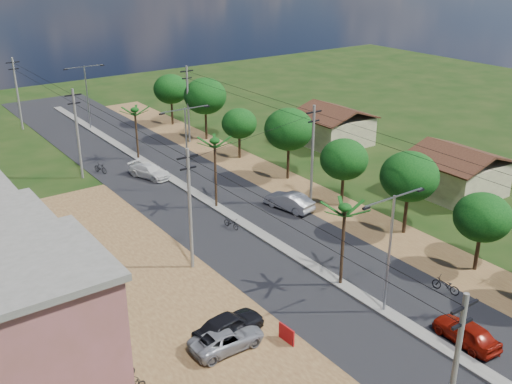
# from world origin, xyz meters

# --- Properties ---
(ground) EXTENTS (160.00, 160.00, 0.00)m
(ground) POSITION_xyz_m (0.00, 0.00, 0.00)
(ground) COLOR black
(ground) RESTS_ON ground
(road) EXTENTS (12.00, 110.00, 0.04)m
(road) POSITION_xyz_m (0.00, 15.00, 0.02)
(road) COLOR black
(road) RESTS_ON ground
(median) EXTENTS (1.00, 90.00, 0.18)m
(median) POSITION_xyz_m (0.00, 18.00, 0.09)
(median) COLOR #605E56
(median) RESTS_ON ground
(dirt_lot_west) EXTENTS (18.00, 46.00, 0.04)m
(dirt_lot_west) POSITION_xyz_m (-15.00, 8.00, 0.02)
(dirt_lot_west) COLOR brown
(dirt_lot_west) RESTS_ON ground
(dirt_shoulder_east) EXTENTS (5.00, 90.00, 0.03)m
(dirt_shoulder_east) POSITION_xyz_m (8.50, 15.00, 0.01)
(dirt_shoulder_east) COLOR brown
(dirt_shoulder_east) RESTS_ON ground
(shophouse_pink) EXTENTS (9.00, 6.40, 10.30)m
(shophouse_pink) POSITION_xyz_m (-21.98, 0.00, 5.16)
(shophouse_pink) COLOR brown
(shophouse_pink) RESTS_ON ground
(house_east_near) EXTENTS (7.60, 7.50, 4.60)m
(house_east_near) POSITION_xyz_m (20.00, 10.00, 2.39)
(house_east_near) COLOR #988B67
(house_east_near) RESTS_ON ground
(house_east_far) EXTENTS (7.60, 7.50, 4.60)m
(house_east_far) POSITION_xyz_m (21.00, 28.00, 2.39)
(house_east_far) COLOR #988B67
(house_east_far) RESTS_ON ground
(tree_east_b) EXTENTS (4.00, 4.00, 5.83)m
(tree_east_b) POSITION_xyz_m (9.30, 0.00, 4.11)
(tree_east_b) COLOR black
(tree_east_b) RESTS_ON ground
(tree_east_c) EXTENTS (4.60, 4.60, 6.83)m
(tree_east_c) POSITION_xyz_m (9.70, 7.00, 4.86)
(tree_east_c) COLOR black
(tree_east_c) RESTS_ON ground
(tree_east_d) EXTENTS (4.20, 4.20, 6.13)m
(tree_east_d) POSITION_xyz_m (9.40, 14.00, 4.34)
(tree_east_d) COLOR black
(tree_east_d) RESTS_ON ground
(tree_east_e) EXTENTS (4.80, 4.80, 7.14)m
(tree_east_e) POSITION_xyz_m (9.60, 22.00, 5.09)
(tree_east_e) COLOR black
(tree_east_e) RESTS_ON ground
(tree_east_f) EXTENTS (3.80, 3.80, 5.52)m
(tree_east_f) POSITION_xyz_m (9.20, 30.00, 3.89)
(tree_east_f) COLOR black
(tree_east_f) RESTS_ON ground
(tree_east_g) EXTENTS (5.00, 5.00, 7.38)m
(tree_east_g) POSITION_xyz_m (9.80, 38.00, 5.24)
(tree_east_g) COLOR black
(tree_east_g) RESTS_ON ground
(tree_east_h) EXTENTS (4.40, 4.40, 6.52)m
(tree_east_h) POSITION_xyz_m (9.50, 46.00, 4.64)
(tree_east_h) COLOR black
(tree_east_h) RESTS_ON ground
(palm_median_near) EXTENTS (2.00, 2.00, 6.15)m
(palm_median_near) POSITION_xyz_m (0.00, 4.00, 5.54)
(palm_median_near) COLOR black
(palm_median_near) RESTS_ON ground
(palm_median_mid) EXTENTS (2.00, 2.00, 6.55)m
(palm_median_mid) POSITION_xyz_m (0.00, 20.00, 5.90)
(palm_median_mid) COLOR black
(palm_median_mid) RESTS_ON ground
(palm_median_far) EXTENTS (2.00, 2.00, 5.85)m
(palm_median_far) POSITION_xyz_m (0.00, 36.00, 5.26)
(palm_median_far) COLOR black
(palm_median_far) RESTS_ON ground
(streetlight_near) EXTENTS (5.10, 0.18, 8.00)m
(streetlight_near) POSITION_xyz_m (0.00, 0.00, 4.79)
(streetlight_near) COLOR gray
(streetlight_near) RESTS_ON ground
(streetlight_mid) EXTENTS (5.10, 0.18, 8.00)m
(streetlight_mid) POSITION_xyz_m (0.00, 25.00, 4.79)
(streetlight_mid) COLOR gray
(streetlight_mid) RESTS_ON ground
(streetlight_far) EXTENTS (5.10, 0.18, 8.00)m
(streetlight_far) POSITION_xyz_m (0.00, 50.00, 4.79)
(streetlight_far) COLOR gray
(streetlight_far) RESTS_ON ground
(utility_pole_w_a) EXTENTS (1.60, 0.24, 9.00)m
(utility_pole_w_a) POSITION_xyz_m (-7.00, -10.00, 4.76)
(utility_pole_w_a) COLOR #605E56
(utility_pole_w_a) RESTS_ON ground
(utility_pole_w_b) EXTENTS (1.60, 0.24, 9.00)m
(utility_pole_w_b) POSITION_xyz_m (-7.00, 12.00, 4.76)
(utility_pole_w_b) COLOR #605E56
(utility_pole_w_b) RESTS_ON ground
(utility_pole_w_c) EXTENTS (1.60, 0.24, 9.00)m
(utility_pole_w_c) POSITION_xyz_m (-7.00, 34.00, 4.76)
(utility_pole_w_c) COLOR #605E56
(utility_pole_w_c) RESTS_ON ground
(utility_pole_w_d) EXTENTS (1.60, 0.24, 9.00)m
(utility_pole_w_d) POSITION_xyz_m (-7.00, 55.00, 4.76)
(utility_pole_w_d) COLOR #605E56
(utility_pole_w_d) RESTS_ON ground
(utility_pole_e_b) EXTENTS (1.60, 0.24, 9.00)m
(utility_pole_e_b) POSITION_xyz_m (7.50, 16.00, 4.76)
(utility_pole_e_b) COLOR #605E56
(utility_pole_e_b) RESTS_ON ground
(utility_pole_e_c) EXTENTS (1.60, 0.24, 9.00)m
(utility_pole_e_c) POSITION_xyz_m (7.50, 38.00, 4.76)
(utility_pole_e_c) COLOR #605E56
(utility_pole_e_c) RESTS_ON ground
(car_red_near) EXTENTS (1.97, 4.27, 1.42)m
(car_red_near) POSITION_xyz_m (1.50, -4.99, 0.71)
(car_red_near) COLOR maroon
(car_red_near) RESTS_ON ground
(car_silver_mid) EXTENTS (2.53, 4.90, 1.54)m
(car_silver_mid) POSITION_xyz_m (5.00, 15.99, 0.77)
(car_silver_mid) COLOR gray
(car_silver_mid) RESTS_ON ground
(car_white_far) EXTENTS (3.32, 4.97, 1.34)m
(car_white_far) POSITION_xyz_m (-1.50, 30.15, 0.67)
(car_white_far) COLOR silver
(car_white_far) RESTS_ON ground
(car_parked_silver) EXTENTS (4.50, 2.11, 1.24)m
(car_parked_silver) POSITION_xyz_m (-10.06, 2.65, 0.62)
(car_parked_silver) COLOR gray
(car_parked_silver) RESTS_ON ground
(car_parked_dark) EXTENTS (4.80, 2.45, 1.56)m
(car_parked_dark) POSITION_xyz_m (-9.43, 3.47, 0.78)
(car_parked_dark) COLOR black
(car_parked_dark) RESTS_ON ground
(moto_rider_east) EXTENTS (1.08, 2.06, 1.03)m
(moto_rider_east) POSITION_xyz_m (5.07, -0.74, 0.51)
(moto_rider_east) COLOR black
(moto_rider_east) RESTS_ON ground
(moto_rider_west_a) EXTENTS (0.84, 1.75, 0.88)m
(moto_rider_west_a) POSITION_xyz_m (-1.20, 15.75, 0.44)
(moto_rider_west_a) COLOR black
(moto_rider_west_a) RESTS_ON ground
(moto_rider_west_b) EXTENTS (1.09, 1.82, 1.06)m
(moto_rider_west_b) POSITION_xyz_m (-5.00, 34.25, 0.53)
(moto_rider_west_b) COLOR black
(moto_rider_west_b) RESTS_ON ground
(roadside_sign) EXTENTS (0.16, 1.30, 1.08)m
(roadside_sign) POSITION_xyz_m (-6.94, 1.12, 0.54)
(roadside_sign) COLOR #AB0F13
(roadside_sign) RESTS_ON ground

